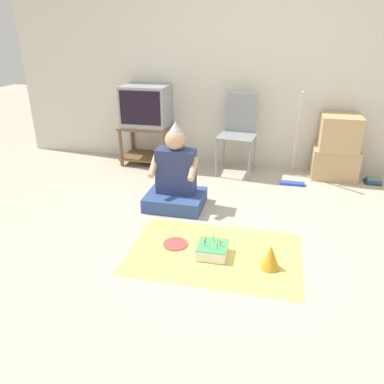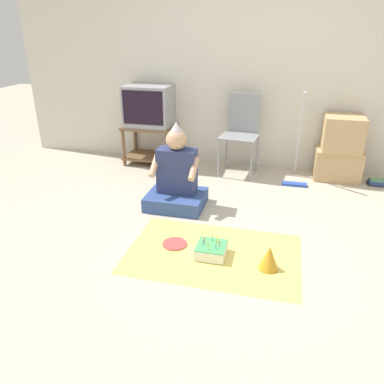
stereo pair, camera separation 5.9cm
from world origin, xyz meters
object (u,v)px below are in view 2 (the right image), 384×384
at_px(tv, 149,106).
at_px(dust_mop, 297,158).
at_px(party_hat_blue, 269,258).
at_px(cardboard_box_stack, 340,148).
at_px(book_pile, 376,182).
at_px(folding_chair, 241,128).
at_px(birthday_cake, 211,250).
at_px(paper_plate, 175,244).
at_px(person_seated, 177,180).

height_order(tv, dust_mop, dust_mop).
bearing_deg(party_hat_blue, dust_mop, 84.03).
height_order(cardboard_box_stack, book_pile, cardboard_box_stack).
height_order(folding_chair, party_hat_blue, folding_chair).
bearing_deg(cardboard_box_stack, birthday_cake, -119.45).
bearing_deg(paper_plate, party_hat_blue, -11.07).
bearing_deg(book_pile, tv, 177.86).
bearing_deg(cardboard_box_stack, paper_plate, -127.29).
relative_size(book_pile, paper_plate, 0.89).
xyz_separation_m(folding_chair, cardboard_box_stack, (1.16, 0.05, -0.18)).
distance_m(cardboard_box_stack, birthday_cake, 2.32).
bearing_deg(person_seated, folding_chair, 66.32).
xyz_separation_m(person_seated, paper_plate, (0.20, -0.75, -0.26)).
bearing_deg(party_hat_blue, cardboard_box_stack, 71.96).
distance_m(cardboard_box_stack, book_pile, 0.57).
bearing_deg(birthday_cake, person_seated, 122.37).
relative_size(dust_mop, person_seated, 1.23).
relative_size(cardboard_box_stack, birthday_cake, 3.22).
relative_size(folding_chair, party_hat_blue, 5.09).
relative_size(folding_chair, cardboard_box_stack, 1.26).
distance_m(tv, party_hat_blue, 2.76).
bearing_deg(party_hat_blue, folding_chair, 103.62).
bearing_deg(person_seated, dust_mop, 38.51).
distance_m(dust_mop, birthday_cake, 1.90).
relative_size(person_seated, paper_plate, 4.18).
bearing_deg(birthday_cake, party_hat_blue, -8.57).
distance_m(folding_chair, book_pile, 1.69).
bearing_deg(birthday_cake, tv, 121.41).
relative_size(folding_chair, paper_plate, 4.64).
distance_m(person_seated, birthday_cake, 1.01).
height_order(folding_chair, birthday_cake, folding_chair).
xyz_separation_m(cardboard_box_stack, birthday_cake, (-1.13, -2.00, -0.33)).
relative_size(dust_mop, birthday_cake, 4.51).
xyz_separation_m(cardboard_box_stack, party_hat_blue, (-0.67, -2.07, -0.28)).
bearing_deg(party_hat_blue, paper_plate, 168.93).
bearing_deg(cardboard_box_stack, tv, 179.68).
distance_m(folding_chair, person_seated, 1.26).
bearing_deg(person_seated, birthday_cake, -57.63).
distance_m(folding_chair, cardboard_box_stack, 1.18).
xyz_separation_m(folding_chair, book_pile, (1.60, -0.04, -0.52)).
relative_size(party_hat_blue, paper_plate, 0.91).
xyz_separation_m(book_pile, party_hat_blue, (-1.11, -1.98, 0.07)).
height_order(book_pile, party_hat_blue, party_hat_blue).
distance_m(party_hat_blue, paper_plate, 0.80).
distance_m(cardboard_box_stack, party_hat_blue, 2.19).
height_order(cardboard_box_stack, party_hat_blue, cardboard_box_stack).
relative_size(dust_mop, party_hat_blue, 5.64).
bearing_deg(cardboard_box_stack, person_seated, -144.78).
xyz_separation_m(tv, party_hat_blue, (1.68, -2.08, -0.66)).
bearing_deg(folding_chair, cardboard_box_stack, 2.29).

